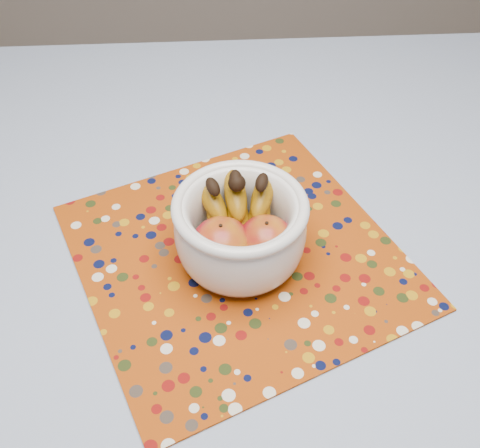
{
  "coord_description": "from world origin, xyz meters",
  "views": [
    {
      "loc": [
        -0.04,
        -0.56,
        1.39
      ],
      "look_at": [
        -0.0,
        -0.01,
        0.83
      ],
      "focal_mm": 42.0,
      "sensor_mm": 36.0,
      "label": 1
    }
  ],
  "objects": [
    {
      "name": "tablecloth",
      "position": [
        0.0,
        0.0,
        0.76
      ],
      "size": [
        1.32,
        1.32,
        0.01
      ],
      "primitive_type": "cube",
      "color": "slate",
      "rests_on": "table"
    },
    {
      "name": "table",
      "position": [
        0.0,
        0.0,
        0.67
      ],
      "size": [
        1.2,
        1.2,
        0.75
      ],
      "color": "brown",
      "rests_on": "ground"
    },
    {
      "name": "placemat",
      "position": [
        -0.01,
        -0.0,
        0.76
      ],
      "size": [
        0.59,
        0.59,
        0.0
      ],
      "primitive_type": "cube",
      "rotation": [
        0.0,
        0.0,
        0.4
      ],
      "color": "#913607",
      "rests_on": "tablecloth"
    },
    {
      "name": "fruit_bowl",
      "position": [
        -0.01,
        -0.01,
        0.83
      ],
      "size": [
        0.19,
        0.19,
        0.14
      ],
      "color": "silver",
      "rests_on": "placemat"
    }
  ]
}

